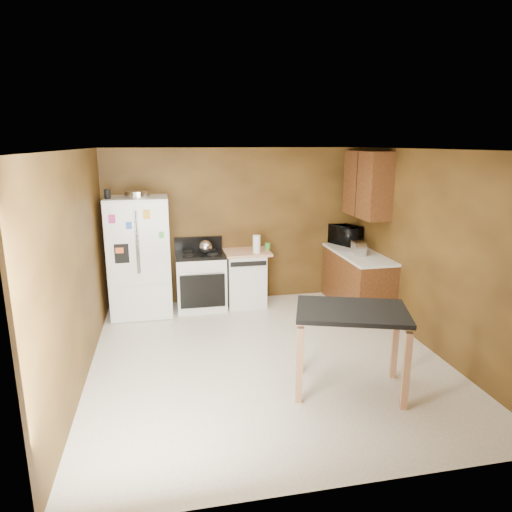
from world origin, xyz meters
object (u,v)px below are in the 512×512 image
object	(u,v)px
paper_towel	(257,244)
pen_cup	(107,194)
dishwasher	(245,277)
gas_range	(201,280)
toaster	(359,248)
refrigerator	(140,257)
microwave	(345,236)
roasting_pan	(137,194)
green_canister	(268,246)
island	(351,323)
kettle	(206,247)

from	to	relation	value
paper_towel	pen_cup	bearing A→B (deg)	-177.86
pen_cup	dishwasher	size ratio (longest dim) A/B	0.15
gas_range	dishwasher	size ratio (longest dim) A/B	1.24
pen_cup	toaster	bearing A→B (deg)	-5.95
paper_towel	refrigerator	size ratio (longest dim) A/B	0.16
paper_towel	microwave	world-z (taller)	microwave
roasting_pan	green_canister	size ratio (longest dim) A/B	3.75
pen_cup	paper_towel	xyz separation A→B (m)	(2.17, 0.08, -0.84)
toaster	pen_cup	bearing A→B (deg)	-177.94
toaster	island	size ratio (longest dim) A/B	0.21
kettle	paper_towel	size ratio (longest dim) A/B	0.74
roasting_pan	refrigerator	xyz separation A→B (m)	(-0.02, 0.04, -0.95)
refrigerator	island	size ratio (longest dim) A/B	1.37
microwave	dishwasher	bearing A→B (deg)	69.18
pen_cup	kettle	world-z (taller)	pen_cup
paper_towel	dishwasher	bearing A→B (deg)	137.39
toaster	refrigerator	xyz separation A→B (m)	(-3.29, 0.53, -0.10)
kettle	refrigerator	distance (m)	1.00
gas_range	toaster	bearing A→B (deg)	-13.83
microwave	green_canister	bearing A→B (deg)	67.28
island	dishwasher	bearing A→B (deg)	102.24
dishwasher	island	size ratio (longest dim) A/B	0.68
roasting_pan	paper_towel	xyz separation A→B (m)	(1.77, -0.02, -0.82)
roasting_pan	dishwasher	bearing A→B (deg)	4.52
kettle	paper_towel	distance (m)	0.80
island	paper_towel	bearing A→B (deg)	99.62
paper_towel	refrigerator	world-z (taller)	refrigerator
green_canister	gas_range	size ratio (longest dim) A/B	0.09
refrigerator	island	bearing A→B (deg)	-50.82
roasting_pan	kettle	distance (m)	1.29
green_canister	refrigerator	world-z (taller)	refrigerator
pen_cup	toaster	world-z (taller)	pen_cup
kettle	green_canister	size ratio (longest dim) A/B	2.04
gas_range	dishwasher	xyz separation A→B (m)	(0.72, 0.02, -0.01)
kettle	dishwasher	world-z (taller)	kettle
paper_towel	green_canister	distance (m)	0.33
green_canister	kettle	bearing A→B (deg)	-171.74
roasting_pan	microwave	distance (m)	3.45
roasting_pan	microwave	xyz separation A→B (m)	(3.35, 0.25, -0.80)
kettle	toaster	bearing A→B (deg)	-13.10
pen_cup	island	size ratio (longest dim) A/B	0.10
microwave	dishwasher	size ratio (longest dim) A/B	0.60
green_canister	dishwasher	world-z (taller)	green_canister
green_canister	microwave	xyz separation A→B (m)	(1.36, 0.05, 0.11)
paper_towel	kettle	bearing A→B (deg)	174.92
kettle	dishwasher	xyz separation A→B (m)	(0.64, 0.08, -0.55)
pen_cup	dishwasher	xyz separation A→B (m)	(2.01, 0.23, -1.41)
paper_towel	island	distance (m)	2.75
pen_cup	refrigerator	distance (m)	1.05
kettle	microwave	distance (m)	2.39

